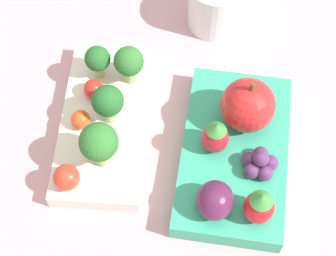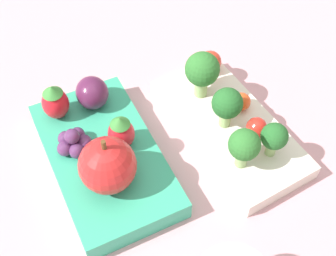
% 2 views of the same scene
% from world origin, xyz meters
% --- Properties ---
extents(ground_plane, '(4.00, 4.00, 0.00)m').
position_xyz_m(ground_plane, '(0.00, 0.00, 0.00)').
color(ground_plane, '#C6939E').
extents(bento_box_savoury, '(0.21, 0.12, 0.02)m').
position_xyz_m(bento_box_savoury, '(-0.00, 0.07, 0.01)').
color(bento_box_savoury, silver).
rests_on(bento_box_savoury, ground_plane).
extents(bento_box_fruit, '(0.20, 0.12, 0.03)m').
position_xyz_m(bento_box_fruit, '(-0.01, -0.08, 0.01)').
color(bento_box_fruit, '#33A87F').
rests_on(bento_box_fruit, ground_plane).
extents(broccoli_floret_0, '(0.04, 0.04, 0.06)m').
position_xyz_m(broccoli_floret_0, '(-0.05, 0.06, 0.06)').
color(broccoli_floret_0, '#93B770').
rests_on(broccoli_floret_0, bento_box_savoury).
extents(broccoli_floret_1, '(0.03, 0.03, 0.04)m').
position_xyz_m(broccoli_floret_1, '(0.05, 0.09, 0.05)').
color(broccoli_floret_1, '#93B770').
rests_on(broccoli_floret_1, bento_box_savoury).
extents(broccoli_floret_2, '(0.03, 0.03, 0.05)m').
position_xyz_m(broccoli_floret_2, '(-0.00, 0.06, 0.05)').
color(broccoli_floret_2, '#93B770').
rests_on(broccoli_floret_2, bento_box_savoury).
extents(broccoli_floret_3, '(0.03, 0.03, 0.05)m').
position_xyz_m(broccoli_floret_3, '(0.05, 0.05, 0.05)').
color(broccoli_floret_3, '#93B770').
rests_on(broccoli_floret_3, bento_box_savoury).
extents(cherry_tomato_0, '(0.02, 0.02, 0.02)m').
position_xyz_m(cherry_tomato_0, '(-0.01, 0.09, 0.03)').
color(cherry_tomato_0, '#DB4C1E').
rests_on(cherry_tomato_0, bento_box_savoury).
extents(cherry_tomato_1, '(0.03, 0.03, 0.03)m').
position_xyz_m(cherry_tomato_1, '(-0.08, 0.08, 0.03)').
color(cherry_tomato_1, red).
rests_on(cherry_tomato_1, bento_box_savoury).
extents(cherry_tomato_2, '(0.02, 0.02, 0.02)m').
position_xyz_m(cherry_tomato_2, '(0.03, 0.09, 0.03)').
color(cherry_tomato_2, red).
rests_on(cherry_tomato_2, bento_box_savoury).
extents(apple, '(0.06, 0.06, 0.07)m').
position_xyz_m(apple, '(0.02, -0.08, 0.05)').
color(apple, red).
rests_on(apple, bento_box_fruit).
extents(strawberry_0, '(0.03, 0.03, 0.05)m').
position_xyz_m(strawberry_0, '(-0.08, -0.11, 0.05)').
color(strawberry_0, red).
rests_on(strawberry_0, bento_box_fruit).
extents(strawberry_1, '(0.03, 0.03, 0.04)m').
position_xyz_m(strawberry_1, '(-0.01, -0.05, 0.05)').
color(strawberry_1, red).
rests_on(strawberry_1, bento_box_fruit).
extents(plum, '(0.04, 0.04, 0.04)m').
position_xyz_m(plum, '(-0.08, -0.07, 0.04)').
color(plum, '#511E42').
rests_on(plum, bento_box_fruit).
extents(grape_cluster, '(0.04, 0.04, 0.03)m').
position_xyz_m(grape_cluster, '(-0.03, -0.10, 0.04)').
color(grape_cluster, '#562D5B').
rests_on(grape_cluster, bento_box_fruit).
extents(drinking_cup, '(0.07, 0.07, 0.06)m').
position_xyz_m(drinking_cup, '(0.18, -0.02, 0.03)').
color(drinking_cup, silver).
rests_on(drinking_cup, ground_plane).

